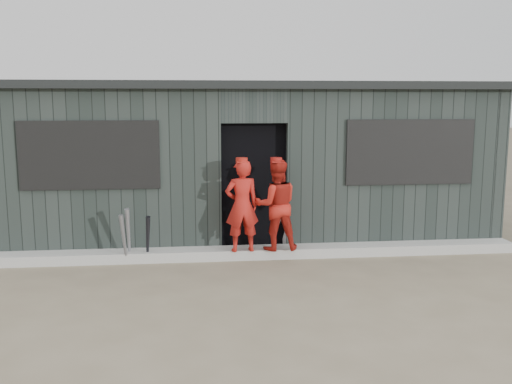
{
  "coord_description": "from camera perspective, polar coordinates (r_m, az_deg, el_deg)",
  "views": [
    {
      "loc": [
        -0.88,
        -6.44,
        2.34
      ],
      "look_at": [
        0.0,
        1.8,
        1.0
      ],
      "focal_mm": 40.0,
      "sensor_mm": 36.0,
      "label": 1
    }
  ],
  "objects": [
    {
      "name": "player_grey_back",
      "position": [
        8.94,
        3.71,
        -2.35
      ],
      "size": [
        0.64,
        0.54,
        1.11
      ],
      "primitive_type": "imported",
      "rotation": [
        0.0,
        0.0,
        3.55
      ],
      "color": "#B7B7B7",
      "rests_on": "ground"
    },
    {
      "name": "player_red_right",
      "position": [
        8.36,
        2.01,
        -1.29
      ],
      "size": [
        0.67,
        0.53,
        1.34
      ],
      "primitive_type": "imported",
      "rotation": [
        0.0,
        0.0,
        3.18
      ],
      "color": "#AF1F15",
      "rests_on": "curb"
    },
    {
      "name": "bat_right",
      "position": [
        8.41,
        -10.78,
        -4.63
      ],
      "size": [
        0.13,
        0.26,
        0.71
      ],
      "primitive_type": "cone",
      "rotation": [
        0.26,
        0.0,
        0.25
      ],
      "color": "black",
      "rests_on": "ground"
    },
    {
      "name": "dugout",
      "position": [
        10.04,
        -1.04,
        3.16
      ],
      "size": [
        8.3,
        3.3,
        2.62
      ],
      "color": "black",
      "rests_on": "ground"
    },
    {
      "name": "bat_mid",
      "position": [
        8.35,
        -13.07,
        -4.65
      ],
      "size": [
        0.13,
        0.22,
        0.75
      ],
      "primitive_type": "cone",
      "rotation": [
        0.18,
        0.0,
        -0.34
      ],
      "color": "slate",
      "rests_on": "ground"
    },
    {
      "name": "bat_left",
      "position": [
        8.44,
        -12.63,
        -4.22
      ],
      "size": [
        0.08,
        0.32,
        0.83
      ],
      "primitive_type": "cone",
      "rotation": [
        0.3,
        0.0,
        0.04
      ],
      "color": "gray",
      "rests_on": "ground"
    },
    {
      "name": "ground",
      "position": [
        6.91,
        1.62,
        -10.62
      ],
      "size": [
        80.0,
        80.0,
        0.0
      ],
      "primitive_type": "plane",
      "color": "#6F624D",
      "rests_on": "ground"
    },
    {
      "name": "curb",
      "position": [
        8.61,
        -0.01,
        -6.07
      ],
      "size": [
        8.0,
        0.36,
        0.15
      ],
      "primitive_type": "cube",
      "color": "#A7A7A2",
      "rests_on": "ground"
    },
    {
      "name": "player_red_left",
      "position": [
        8.26,
        -1.42,
        -1.38
      ],
      "size": [
        0.52,
        0.37,
        1.35
      ],
      "primitive_type": "imported",
      "rotation": [
        0.0,
        0.0,
        3.25
      ],
      "color": "#AF1C15",
      "rests_on": "curb"
    }
  ]
}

